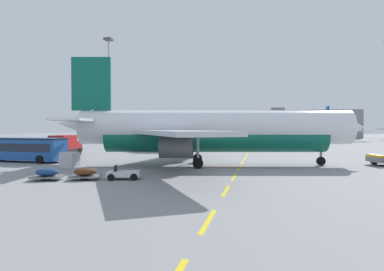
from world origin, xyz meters
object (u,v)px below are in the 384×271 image
(baggage_train, at_px, (86,173))
(uld_cargo_container, at_px, (70,160))
(apron_shuttle_bus, at_px, (20,148))
(apron_light_mast_near, at_px, (109,79))
(catering_truck, at_px, (159,142))
(airliner_mid_left, at_px, (321,130))
(airliner_foreground, at_px, (210,130))
(fuel_service_truck, at_px, (65,145))

(baggage_train, bearing_deg, uld_cargo_container, 129.87)
(apron_shuttle_bus, relative_size, apron_light_mast_near, 0.48)
(baggage_train, bearing_deg, apron_shuttle_bus, 144.27)
(baggage_train, bearing_deg, catering_truck, 97.33)
(airliner_mid_left, xyz_separation_m, baggage_train, (-32.87, -89.77, -2.92))
(airliner_foreground, distance_m, apron_shuttle_bus, 24.13)
(apron_shuttle_bus, bearing_deg, baggage_train, -35.73)
(apron_shuttle_bus, bearing_deg, airliner_foreground, 2.39)
(airliner_mid_left, bearing_deg, baggage_train, -110.11)
(airliner_foreground, bearing_deg, baggage_train, -124.14)
(airliner_foreground, distance_m, airliner_mid_left, 81.29)
(fuel_service_truck, xyz_separation_m, apron_light_mast_near, (-6.16, 26.75, 14.09))
(baggage_train, bearing_deg, airliner_foreground, 55.86)
(fuel_service_truck, relative_size, uld_cargo_container, 4.36)
(catering_truck, bearing_deg, apron_light_mast_near, 138.45)
(catering_truck, bearing_deg, apron_shuttle_bus, -119.68)
(airliner_mid_left, distance_m, catering_truck, 68.89)
(airliner_foreground, relative_size, baggage_train, 4.00)
(airliner_mid_left, height_order, catering_truck, airliner_mid_left)
(apron_shuttle_bus, distance_m, baggage_train, 19.35)
(airliner_foreground, bearing_deg, catering_truck, 122.63)
(airliner_mid_left, relative_size, catering_truck, 4.16)
(fuel_service_truck, height_order, uld_cargo_container, fuel_service_truck)
(airliner_foreground, bearing_deg, apron_shuttle_bus, -177.61)
(fuel_service_truck, relative_size, apron_light_mast_near, 0.29)
(apron_shuttle_bus, bearing_deg, uld_cargo_container, -21.67)
(uld_cargo_container, bearing_deg, apron_light_mast_near, 110.97)
(fuel_service_truck, distance_m, apron_light_mast_near, 30.85)
(airliner_mid_left, relative_size, baggage_train, 3.49)
(baggage_train, bearing_deg, apron_light_mast_near, 114.50)
(fuel_service_truck, bearing_deg, apron_shuttle_bus, -92.53)
(catering_truck, bearing_deg, baggage_train, -82.67)
(baggage_train, bearing_deg, fuel_service_truck, 126.97)
(airliner_foreground, distance_m, baggage_train, 15.23)
(baggage_train, xyz_separation_m, apron_light_mast_near, (-21.44, 47.04, 15.21))
(airliner_foreground, distance_m, apron_light_mast_near, 47.26)
(apron_light_mast_near, bearing_deg, fuel_service_truck, -77.02)
(baggage_train, height_order, uld_cargo_container, uld_cargo_container)
(airliner_foreground, bearing_deg, fuel_service_truck, 161.24)
(apron_shuttle_bus, height_order, apron_light_mast_near, apron_light_mast_near)
(catering_truck, distance_m, baggage_train, 31.93)
(apron_light_mast_near, bearing_deg, baggage_train, -65.50)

